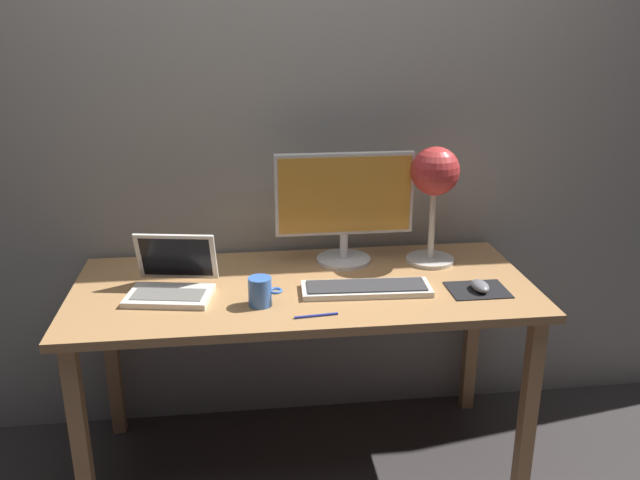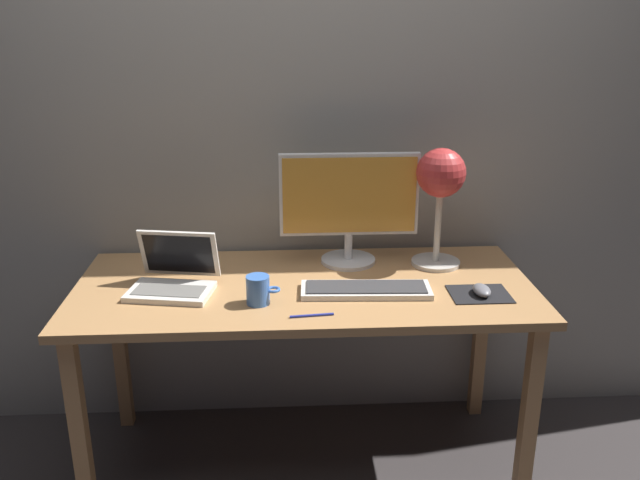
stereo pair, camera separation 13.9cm
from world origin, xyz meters
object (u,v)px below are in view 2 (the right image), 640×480
Objects in this scene: monitor at (349,202)px; coffee_mug at (258,290)px; laptop at (175,273)px; mouse at (482,290)px; pen at (312,315)px; desk_lamp at (441,182)px; keyboard_main at (366,290)px.

monitor is 0.52m from coffee_mug.
mouse is (1.04, -0.12, -0.04)m from laptop.
coffee_mug is 0.80× the size of pen.
pen is (0.17, -0.11, -0.04)m from coffee_mug.
monitor is at bearing 172.96° from desk_lamp.
keyboard_main is 3.99× the size of coffee_mug.
mouse is (0.42, -0.34, -0.22)m from monitor.
pen is (-0.49, -0.42, -0.32)m from desk_lamp.
coffee_mug is at bearing 147.38° from pen.
mouse is (0.09, -0.30, -0.30)m from desk_lamp.
desk_lamp is 3.97× the size of coffee_mug.
monitor is at bearing 19.19° from laptop.
mouse reaches higher than pen.
laptop reaches higher than mouse.
pen is (-0.19, -0.17, -0.01)m from keyboard_main.
keyboard_main is 0.39m from mouse.
pen is (0.46, -0.25, -0.05)m from laptop.
desk_lamp is 4.62× the size of mouse.
keyboard_main is 3.19× the size of pen.
desk_lamp is 0.43m from mouse.
coffee_mug is 0.21m from pen.
laptop is at bearing 173.32° from keyboard_main.
laptop is 1.05m from mouse.
mouse is 0.69× the size of pen.
desk_lamp reaches higher than laptop.
monitor is 0.54m from pen.
coffee_mug is (-0.66, -0.32, -0.27)m from desk_lamp.
desk_lamp is at bearing 25.74° from coffee_mug.
laptop is 2.23× the size of pen.
mouse is 0.75m from coffee_mug.
desk_lamp is at bearing 41.06° from pen.
keyboard_main is 0.26m from pen.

